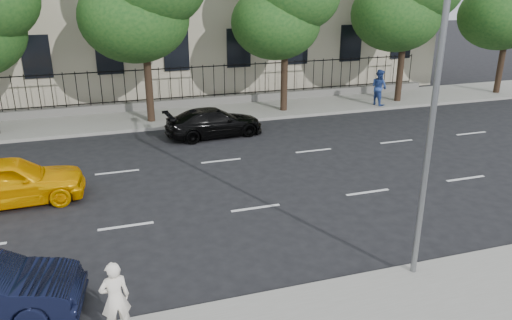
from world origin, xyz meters
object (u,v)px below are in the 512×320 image
(black_sedan, at_px, (214,122))
(woman_near, at_px, (115,298))
(street_light, at_px, (424,62))
(yellow_taxi, at_px, (9,181))

(black_sedan, distance_m, woman_near, 13.64)
(street_light, distance_m, yellow_taxi, 12.85)
(black_sedan, height_order, woman_near, woman_near)
(yellow_taxi, height_order, woman_near, woman_near)
(yellow_taxi, bearing_deg, black_sedan, -59.38)
(street_light, relative_size, woman_near, 4.99)
(street_light, height_order, black_sedan, street_light)
(street_light, relative_size, yellow_taxi, 1.76)
(yellow_taxi, distance_m, black_sedan, 9.37)
(street_light, xyz_separation_m, yellow_taxi, (-9.86, 6.99, -4.37))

